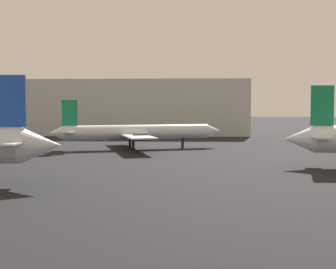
# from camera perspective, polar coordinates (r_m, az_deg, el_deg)

# --- Properties ---
(airplane_far_left) EXTENTS (30.14, 22.82, 8.61)m
(airplane_far_left) POSITION_cam_1_polar(r_m,az_deg,el_deg) (79.51, -3.98, 0.31)
(airplane_far_left) COLOR silver
(airplane_far_left) RESTS_ON ground_plane
(terminal_building) EXTENTS (63.83, 25.34, 14.22)m
(terminal_building) POSITION_cam_1_polar(r_m,az_deg,el_deg) (124.55, -5.11, 3.43)
(terminal_building) COLOR #B7B7B2
(terminal_building) RESTS_ON ground_plane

